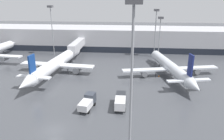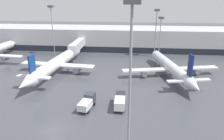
{
  "view_description": "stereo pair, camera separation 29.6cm",
  "coord_description": "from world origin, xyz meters",
  "px_view_note": "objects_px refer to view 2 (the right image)",
  "views": [
    {
      "loc": [
        12.86,
        -31.07,
        22.06
      ],
      "look_at": [
        7.84,
        24.1,
        3.0
      ],
      "focal_mm": 35.0,
      "sensor_mm": 36.0,
      "label": 1
    },
    {
      "loc": [
        13.15,
        -31.04,
        22.06
      ],
      "look_at": [
        7.84,
        24.1,
        3.0
      ],
      "focal_mm": 35.0,
      "sensor_mm": 36.0,
      "label": 2
    }
  ],
  "objects_px": {
    "service_truck_0": "(87,102)",
    "traffic_cone_0": "(159,76)",
    "apron_light_mast_0": "(156,19)",
    "apron_light_mast_1": "(51,16)",
    "parked_jet_2": "(57,63)",
    "apron_light_mast_6": "(131,45)",
    "parked_jet_0": "(171,67)",
    "service_truck_1": "(120,101)",
    "apron_light_mast_2": "(161,25)"
  },
  "relations": [
    {
      "from": "parked_jet_2",
      "to": "service_truck_1",
      "type": "relative_size",
      "value": 6.55
    },
    {
      "from": "traffic_cone_0",
      "to": "parked_jet_2",
      "type": "bearing_deg",
      "value": 178.15
    },
    {
      "from": "service_truck_0",
      "to": "apron_light_mast_6",
      "type": "bearing_deg",
      "value": -140.21
    },
    {
      "from": "parked_jet_0",
      "to": "traffic_cone_0",
      "type": "relative_size",
      "value": 57.44
    },
    {
      "from": "parked_jet_2",
      "to": "traffic_cone_0",
      "type": "relative_size",
      "value": 67.23
    },
    {
      "from": "service_truck_1",
      "to": "apron_light_mast_0",
      "type": "relative_size",
      "value": 0.34
    },
    {
      "from": "apron_light_mast_0",
      "to": "apron_light_mast_6",
      "type": "distance_m",
      "value": 58.12
    },
    {
      "from": "parked_jet_2",
      "to": "service_truck_1",
      "type": "distance_m",
      "value": 28.37
    },
    {
      "from": "service_truck_0",
      "to": "apron_light_mast_2",
      "type": "distance_m",
      "value": 46.75
    },
    {
      "from": "parked_jet_2",
      "to": "traffic_cone_0",
      "type": "distance_m",
      "value": 30.15
    },
    {
      "from": "service_truck_0",
      "to": "apron_light_mast_2",
      "type": "height_order",
      "value": "apron_light_mast_2"
    },
    {
      "from": "service_truck_1",
      "to": "apron_light_mast_1",
      "type": "relative_size",
      "value": 0.32
    },
    {
      "from": "parked_jet_0",
      "to": "service_truck_1",
      "type": "height_order",
      "value": "parked_jet_0"
    },
    {
      "from": "parked_jet_2",
      "to": "apron_light_mast_1",
      "type": "xyz_separation_m",
      "value": [
        -7.91,
        19.64,
        11.68
      ]
    },
    {
      "from": "traffic_cone_0",
      "to": "apron_light_mast_1",
      "type": "bearing_deg",
      "value": 151.48
    },
    {
      "from": "service_truck_0",
      "to": "apron_light_mast_6",
      "type": "xyz_separation_m",
      "value": [
        8.66,
        -15.6,
        15.41
      ]
    },
    {
      "from": "parked_jet_2",
      "to": "service_truck_1",
      "type": "height_order",
      "value": "parked_jet_2"
    },
    {
      "from": "parked_jet_2",
      "to": "apron_light_mast_6",
      "type": "bearing_deg",
      "value": -143.01
    },
    {
      "from": "parked_jet_0",
      "to": "service_truck_0",
      "type": "xyz_separation_m",
      "value": [
        -19.84,
        -21.07,
        -1.1
      ]
    },
    {
      "from": "parked_jet_2",
      "to": "parked_jet_0",
      "type": "bearing_deg",
      "value": -84.07
    },
    {
      "from": "parked_jet_0",
      "to": "apron_light_mast_2",
      "type": "relative_size",
      "value": 2.24
    },
    {
      "from": "parked_jet_0",
      "to": "apron_light_mast_2",
      "type": "bearing_deg",
      "value": -9.28
    },
    {
      "from": "service_truck_0",
      "to": "apron_light_mast_2",
      "type": "relative_size",
      "value": 0.39
    },
    {
      "from": "traffic_cone_0",
      "to": "apron_light_mast_1",
      "type": "distance_m",
      "value": 45.48
    },
    {
      "from": "apron_light_mast_2",
      "to": "parked_jet_0",
      "type": "bearing_deg",
      "value": -86.74
    },
    {
      "from": "service_truck_0",
      "to": "apron_light_mast_0",
      "type": "xyz_separation_m",
      "value": [
        17.06,
        41.82,
        12.34
      ]
    },
    {
      "from": "service_truck_1",
      "to": "apron_light_mast_0",
      "type": "height_order",
      "value": "apron_light_mast_0"
    },
    {
      "from": "parked_jet_0",
      "to": "service_truck_1",
      "type": "bearing_deg",
      "value": 134.0
    },
    {
      "from": "service_truck_0",
      "to": "apron_light_mast_1",
      "type": "xyz_separation_m",
      "value": [
        -21.31,
        40.74,
        13.11
      ]
    },
    {
      "from": "apron_light_mast_2",
      "to": "apron_light_mast_0",
      "type": "bearing_deg",
      "value": 170.53
    },
    {
      "from": "apron_light_mast_2",
      "to": "apron_light_mast_6",
      "type": "xyz_separation_m",
      "value": [
        -10.02,
        -57.15,
        4.91
      ]
    },
    {
      "from": "service_truck_1",
      "to": "apron_light_mast_6",
      "type": "relative_size",
      "value": 0.27
    },
    {
      "from": "apron_light_mast_0",
      "to": "apron_light_mast_1",
      "type": "relative_size",
      "value": 0.94
    },
    {
      "from": "service_truck_1",
      "to": "apron_light_mast_2",
      "type": "distance_m",
      "value": 43.54
    },
    {
      "from": "service_truck_1",
      "to": "apron_light_mast_6",
      "type": "distance_m",
      "value": 22.76
    },
    {
      "from": "service_truck_0",
      "to": "apron_light_mast_2",
      "type": "xyz_separation_m",
      "value": [
        18.67,
        41.55,
        10.5
      ]
    },
    {
      "from": "parked_jet_0",
      "to": "service_truck_1",
      "type": "xyz_separation_m",
      "value": [
        -13.23,
        -20.03,
        -1.07
      ]
    },
    {
      "from": "service_truck_0",
      "to": "traffic_cone_0",
      "type": "height_order",
      "value": "service_truck_0"
    },
    {
      "from": "parked_jet_0",
      "to": "traffic_cone_0",
      "type": "height_order",
      "value": "parked_jet_0"
    },
    {
      "from": "parked_jet_0",
      "to": "apron_light_mast_1",
      "type": "distance_m",
      "value": 47.17
    },
    {
      "from": "parked_jet_2",
      "to": "apron_light_mast_6",
      "type": "xyz_separation_m",
      "value": [
        22.06,
        -36.71,
        13.98
      ]
    },
    {
      "from": "parked_jet_0",
      "to": "parked_jet_2",
      "type": "distance_m",
      "value": 33.25
    },
    {
      "from": "parked_jet_2",
      "to": "apron_light_mast_2",
      "type": "bearing_deg",
      "value": -51.51
    },
    {
      "from": "service_truck_0",
      "to": "apron_light_mast_0",
      "type": "height_order",
      "value": "apron_light_mast_0"
    },
    {
      "from": "apron_light_mast_1",
      "to": "apron_light_mast_6",
      "type": "bearing_deg",
      "value": -61.99
    },
    {
      "from": "service_truck_0",
      "to": "apron_light_mast_6",
      "type": "height_order",
      "value": "apron_light_mast_6"
    },
    {
      "from": "service_truck_0",
      "to": "apron_light_mast_0",
      "type": "bearing_deg",
      "value": -11.42
    },
    {
      "from": "parked_jet_2",
      "to": "apron_light_mast_1",
      "type": "bearing_deg",
      "value": 27.92
    },
    {
      "from": "traffic_cone_0",
      "to": "apron_light_mast_2",
      "type": "distance_m",
      "value": 24.5
    },
    {
      "from": "parked_jet_2",
      "to": "apron_light_mast_6",
      "type": "relative_size",
      "value": 1.77
    }
  ]
}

